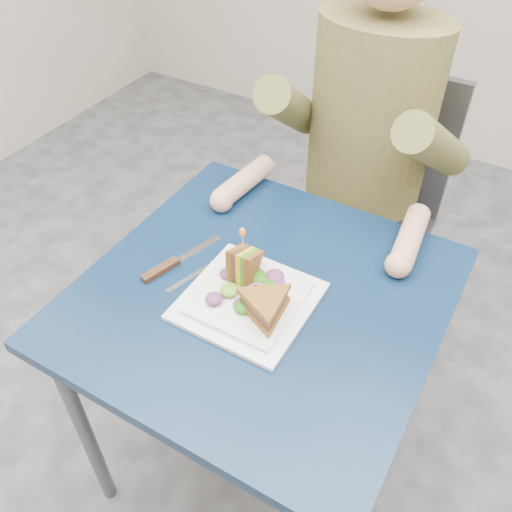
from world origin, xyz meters
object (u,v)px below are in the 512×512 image
Objects in this scene: fork at (198,273)px; knife at (168,266)px; table at (261,316)px; sandwich_flat at (265,306)px; plate at (248,300)px; sandwich_upright at (243,265)px; chair at (368,197)px; diner at (372,104)px.

knife is at bearing -166.11° from fork.
table is 4.36× the size of sandwich_flat.
sandwich_upright reaches higher than plate.
chair is at bearing 73.17° from knife.
diner reaches higher than chair.
plate is (-0.01, -0.04, 0.09)m from table.
diner is at bearing 75.90° from fork.
sandwich_flat reaches higher than table.
plate is 1.51× the size of sandwich_flat.
chair reaches higher than knife.
sandwich_flat is (0.05, -0.07, 0.12)m from table.
knife is at bearing 174.50° from sandwich_flat.
chair is 4.27× the size of knife.
plate is at bearing -90.74° from chair.
knife is (-0.27, 0.03, -0.04)m from sandwich_flat.
chair is 3.58× the size of plate.
table is at bearing 10.16° from knife.
table is 6.01× the size of sandwich_upright.
sandwich_upright is 0.72× the size of fork.
table is 0.70m from chair.
knife is (-0.22, -0.73, 0.20)m from chair.
sandwich_upright reaches higher than fork.
table is 0.15m from sandwich_flat.
fork is (-0.14, 0.02, -0.01)m from plate.
diner reaches higher than knife.
chair reaches higher than table.
diner is 4.27× the size of fork.
sandwich_flat reaches higher than knife.
sandwich_flat is 0.27m from knife.
sandwich_upright is 0.18m from knife.
chair is 0.75m from fork.
knife reaches higher than fork.
knife is at bearing -109.68° from diner.
sandwich_flat reaches higher than fork.
chair is at bearing 78.05° from fork.
chair is at bearing 90.00° from diner.
diner is at bearing 90.00° from table.
sandwich_upright is (-0.05, 0.00, 0.13)m from table.
plate is 0.07m from sandwich_flat.
table is 0.10m from plate.
fork is 0.80× the size of knife.
table is 0.14m from sandwich_upright.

